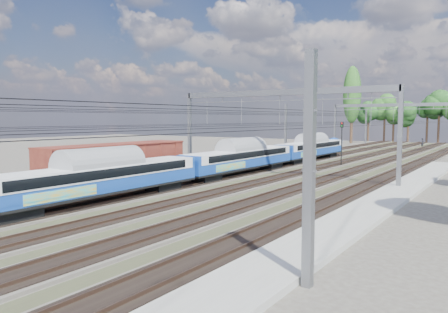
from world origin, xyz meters
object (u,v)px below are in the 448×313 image
Objects in this scene: emu_train at (240,154)px; worker at (423,143)px; freight_boxcar at (117,162)px; signal_near at (342,138)px.

worker is (7.67, 61.00, -1.33)m from emu_train.
freight_boxcar is 75.03m from worker.
emu_train reaches higher than freight_boxcar.
emu_train is 61.49m from worker.
signal_near is (10.28, 28.31, 1.28)m from freight_boxcar.
emu_train is 13.79m from freight_boxcar.
emu_train is 16.38m from signal_near.
emu_train is 3.90× the size of freight_boxcar.
freight_boxcar is (-4.50, -13.03, -0.02)m from emu_train.
signal_near is at bearing 70.05° from freight_boxcar.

